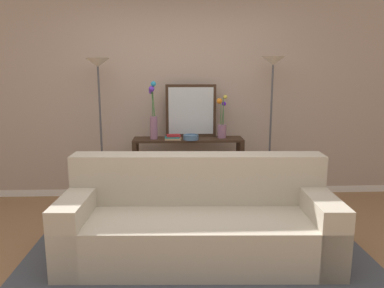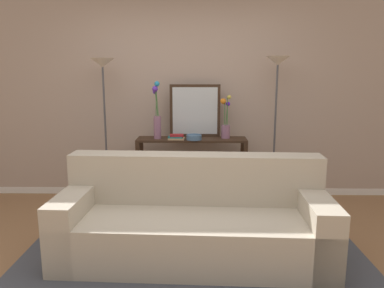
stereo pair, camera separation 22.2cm
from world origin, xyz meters
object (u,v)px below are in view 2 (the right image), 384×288
object	(u,v)px
couch	(194,222)
wall_mirror	(195,111)
console_table	(192,159)
fruit_bowl	(194,137)
vase_tall_flowers	(157,118)
book_row_under_console	(164,198)
floor_lamp_right	(277,90)
floor_lamp_left	(104,91)
vase_short_flowers	(226,124)
book_stack	(176,137)

from	to	relation	value
couch	wall_mirror	xyz separation A→B (m)	(-0.00, 1.51, 0.84)
console_table	fruit_bowl	distance (m)	0.31
vase_tall_flowers	book_row_under_console	xyz separation A→B (m)	(0.07, 0.02, -1.03)
floor_lamp_right	floor_lamp_left	bearing A→B (deg)	180.00
vase_tall_flowers	couch	bearing A→B (deg)	-71.17
vase_short_flowers	wall_mirror	bearing A→B (deg)	164.81
vase_tall_flowers	book_stack	world-z (taller)	vase_tall_flowers
console_table	floor_lamp_left	world-z (taller)	floor_lamp_left
book_stack	console_table	bearing A→B (deg)	23.39
floor_lamp_right	vase_tall_flowers	distance (m)	1.47
couch	console_table	distance (m)	1.40
floor_lamp_right	vase_tall_flowers	bearing A→B (deg)	179.44
vase_tall_flowers	console_table	bearing A→B (deg)	3.17
book_stack	book_row_under_console	world-z (taller)	book_stack
book_stack	book_row_under_console	bearing A→B (deg)	153.81
couch	floor_lamp_right	distance (m)	1.99
fruit_bowl	console_table	bearing A→B (deg)	107.63
vase_tall_flowers	book_row_under_console	size ratio (longest dim) A/B	1.76
floor_lamp_left	book_stack	distance (m)	1.03
floor_lamp_left	book_row_under_console	bearing A→B (deg)	3.03
fruit_bowl	book_stack	bearing A→B (deg)	176.90
vase_short_flowers	book_stack	distance (m)	0.63
fruit_bowl	floor_lamp_left	bearing A→B (deg)	177.12
vase_short_flowers	fruit_bowl	distance (m)	0.43
console_table	vase_short_flowers	xyz separation A→B (m)	(0.42, 0.03, 0.44)
console_table	vase_short_flowers	bearing A→B (deg)	3.74
vase_short_flowers	couch	bearing A→B (deg)	-104.97
floor_lamp_left	book_stack	world-z (taller)	floor_lamp_left
floor_lamp_left	wall_mirror	size ratio (longest dim) A/B	2.74
console_table	couch	bearing A→B (deg)	-88.30
couch	floor_lamp_right	size ratio (longest dim) A/B	1.31
fruit_bowl	wall_mirror	bearing A→B (deg)	87.34
floor_lamp_right	fruit_bowl	world-z (taller)	floor_lamp_right
floor_lamp_left	floor_lamp_right	distance (m)	2.06
console_table	fruit_bowl	world-z (taller)	fruit_bowl
console_table	floor_lamp_right	world-z (taller)	floor_lamp_right
vase_short_flowers	floor_lamp_right	bearing A→B (deg)	-6.21
console_table	vase_tall_flowers	world-z (taller)	vase_tall_flowers
couch	book_stack	xyz separation A→B (m)	(-0.23, 1.30, 0.54)
vase_short_flowers	book_row_under_console	distance (m)	1.22
vase_short_flowers	book_row_under_console	bearing A→B (deg)	-177.96
floor_lamp_left	couch	bearing A→B (deg)	-50.81
floor_lamp_left	book_stack	xyz separation A→B (m)	(0.87, -0.04, -0.55)
couch	floor_lamp_right	bearing A→B (deg)	54.18
wall_mirror	fruit_bowl	distance (m)	0.37
couch	fruit_bowl	bearing A→B (deg)	90.53
fruit_bowl	book_stack	size ratio (longest dim) A/B	0.93
book_stack	vase_tall_flowers	bearing A→B (deg)	166.48
wall_mirror	fruit_bowl	xyz separation A→B (m)	(-0.01, -0.22, -0.29)
couch	floor_lamp_right	world-z (taller)	floor_lamp_right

